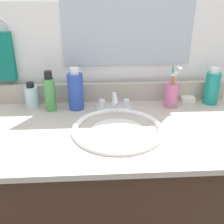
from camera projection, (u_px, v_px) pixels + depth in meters
The scene contains 14 objects.
vanity_cabinet at pixel (110, 209), 1.27m from camera, with size 1.11×0.54×0.82m, color #382316.
countertop at pixel (110, 130), 1.09m from camera, with size 1.16×0.58×0.02m, color #B2A899.
backsplash at pixel (107, 92), 1.32m from camera, with size 1.16×0.02×0.09m, color #B2A899.
back_wall at pixel (107, 129), 1.48m from camera, with size 2.26×0.04×1.30m, color white.
mirror_panel at pixel (128, 2), 1.19m from camera, with size 0.60×0.01×0.56m, color #B2BCC6.
hand_towel at pixel (2, 57), 1.24m from camera, with size 0.11×0.04×0.22m, color #147260.
sink_basin at pixel (118, 137), 1.08m from camera, with size 0.36×0.36×0.11m.
faucet at pixel (114, 104), 1.23m from camera, with size 0.16×0.10×0.08m.
bottle_gel_clear at pixel (32, 97), 1.24m from camera, with size 0.06×0.06×0.12m.
bottle_mouthwash_teal at pixel (212, 87), 1.28m from camera, with size 0.07×0.07×0.18m.
bottle_toner_green at pixel (50, 93), 1.20m from camera, with size 0.05×0.05×0.18m.
bottle_shampoo_blue at pixel (76, 91), 1.22m from camera, with size 0.07×0.07×0.19m.
cup_pink at pixel (172, 94), 1.25m from camera, with size 0.06×0.08×0.20m.
soap_bar at pixel (188, 99), 1.32m from camera, with size 0.06×0.04×0.02m, color white.
Camera 1 is at (-0.05, -0.95, 1.36)m, focal length 43.50 mm.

